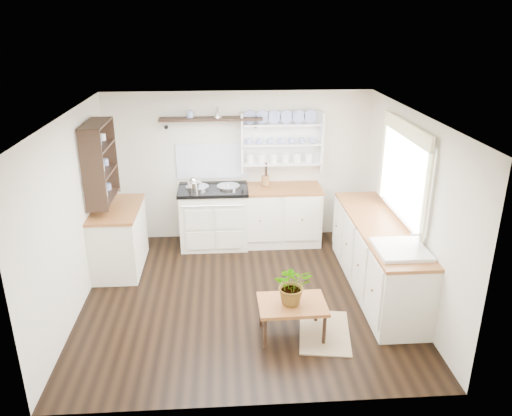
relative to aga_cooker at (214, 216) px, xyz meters
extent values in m
cube|color=black|center=(0.40, -1.57, -0.47)|extent=(4.00, 3.80, 0.01)
cube|color=beige|center=(0.40, 0.33, 0.68)|extent=(4.00, 0.02, 2.30)
cube|color=beige|center=(2.40, -1.57, 0.68)|extent=(0.02, 3.80, 2.30)
cube|color=beige|center=(-1.60, -1.57, 0.68)|extent=(0.02, 3.80, 2.30)
cube|color=white|center=(0.40, -1.57, 1.83)|extent=(4.00, 3.80, 0.01)
cube|color=white|center=(2.36, -1.42, 1.03)|extent=(0.04, 1.40, 1.00)
cube|color=white|center=(2.34, -1.42, 1.03)|extent=(0.02, 1.50, 1.10)
cube|color=#FFFCCB|center=(2.32, -1.42, 1.61)|extent=(0.04, 1.55, 0.18)
cube|color=silver|center=(0.00, 0.00, -0.03)|extent=(1.00, 0.65, 0.88)
cube|color=black|center=(0.00, 0.00, 0.43)|extent=(1.04, 0.69, 0.05)
cylinder|color=silver|center=(-0.23, 0.00, 0.47)|extent=(0.34, 0.34, 0.03)
cylinder|color=silver|center=(0.23, 0.00, 0.47)|extent=(0.34, 0.34, 0.03)
cylinder|color=silver|center=(0.00, -0.36, 0.31)|extent=(0.90, 0.02, 0.02)
cube|color=silver|center=(1.00, 0.03, -0.03)|extent=(1.25, 0.60, 0.88)
cube|color=brown|center=(1.00, 0.03, 0.41)|extent=(1.27, 0.63, 0.04)
cube|color=silver|center=(2.10, -1.47, -0.03)|extent=(0.60, 2.40, 0.88)
cube|color=brown|center=(2.10, -1.47, 0.41)|extent=(0.62, 2.43, 0.04)
cube|color=white|center=(2.10, -2.22, 0.33)|extent=(0.55, 0.60, 0.28)
cylinder|color=silver|center=(2.30, -2.22, 0.53)|extent=(0.02, 0.02, 0.22)
cube|color=silver|center=(-1.30, -0.67, -0.03)|extent=(0.60, 1.10, 0.88)
cube|color=brown|center=(-1.30, -0.67, 0.41)|extent=(0.62, 1.13, 0.04)
cube|color=white|center=(1.05, 0.31, 1.08)|extent=(1.20, 0.03, 0.90)
cube|color=white|center=(1.05, 0.22, 1.08)|extent=(1.20, 0.22, 0.02)
cylinder|color=navy|center=(1.05, 0.23, 1.35)|extent=(0.20, 0.02, 0.20)
cube|color=black|center=(0.00, 0.20, 1.45)|extent=(1.50, 0.24, 0.04)
cone|color=black|center=(-0.65, 0.27, 1.34)|extent=(0.06, 0.20, 0.06)
cone|color=black|center=(0.65, 0.27, 1.34)|extent=(0.06, 0.20, 0.06)
cube|color=black|center=(-1.44, -0.67, 1.08)|extent=(0.28, 0.80, 1.05)
cylinder|color=brown|center=(0.79, 0.11, 0.51)|extent=(0.12, 0.12, 0.15)
cube|color=brown|center=(0.88, -2.41, -0.09)|extent=(0.75, 0.54, 0.04)
cylinder|color=black|center=(0.56, -2.63, -0.29)|extent=(0.04, 0.04, 0.36)
cylinder|color=black|center=(0.55, -2.20, -0.29)|extent=(0.04, 0.04, 0.36)
cylinder|color=black|center=(1.20, -2.61, -0.29)|extent=(0.04, 0.04, 0.36)
cylinder|color=black|center=(1.19, -2.19, -0.29)|extent=(0.04, 0.04, 0.36)
imported|color=#3F7233|center=(0.88, -2.41, 0.16)|extent=(0.43, 0.37, 0.46)
cube|color=#86654E|center=(1.25, -2.41, -0.46)|extent=(0.68, 0.93, 0.02)
camera|label=1|loc=(0.16, -7.06, 2.87)|focal=35.00mm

